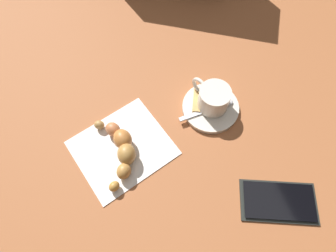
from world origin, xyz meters
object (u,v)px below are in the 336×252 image
Objects in this scene: saucer at (210,108)px; napkin at (123,149)px; espresso_cup at (213,98)px; teaspoon at (215,107)px; croissant at (121,148)px; cell_phone at (279,201)px; sugar_packet at (197,100)px.

saucer reaches higher than napkin.
teaspoon is at bearing -63.83° from espresso_cup.
napkin is at bearing 73.74° from croissant.
teaspoon is at bearing 7.55° from croissant.
teaspoon is 0.77× the size of croissant.
espresso_cup is 0.74× the size of teaspoon.
saucer is 0.20m from napkin.
espresso_cup is 0.21m from napkin.
croissant is at bearing 142.22° from cell_phone.
teaspoon is at bearing -37.25° from saucer.
croissant is 0.31m from cell_phone.
espresso_cup is at bearing 116.17° from teaspoon.
croissant is (-0.20, -0.03, 0.02)m from saucer.
sugar_packet is at bearing 142.49° from espresso_cup.
espresso_cup is 0.04m from sugar_packet.
croissant reaches higher than teaspoon.
cell_phone is at bearing -37.78° from croissant.
cell_phone is (0.04, -0.23, -0.03)m from espresso_cup.
sugar_packet is at bearing 135.76° from teaspoon.
espresso_cup reaches higher than saucer.
teaspoon is 2.07× the size of sugar_packet.
saucer reaches higher than cell_phone.
napkin is at bearing -171.09° from espresso_cup.
saucer is at bearing -126.96° from espresso_cup.
espresso_cup is 0.57× the size of cell_phone.
espresso_cup reaches higher than napkin.
croissant is 1.00× the size of cell_phone.
espresso_cup is 1.52× the size of sugar_packet.
saucer is 2.03× the size of sugar_packet.
cell_phone is (0.24, -0.19, 0.00)m from napkin.
sugar_packet reaches higher than cell_phone.
cell_phone is (0.24, -0.19, -0.02)m from croissant.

